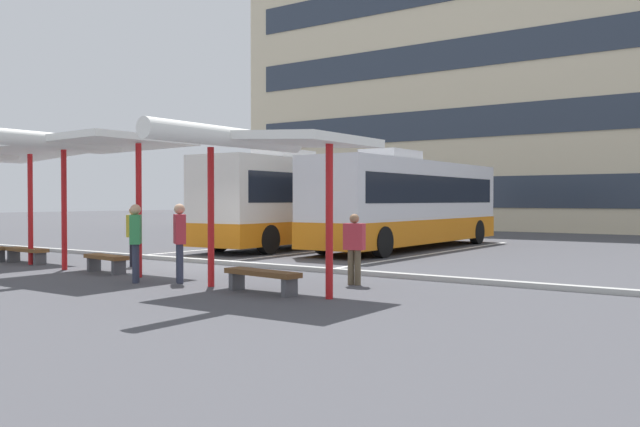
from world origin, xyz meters
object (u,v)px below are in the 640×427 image
at_px(waiting_shelter_2, 258,143).
at_px(waiting_passenger_1, 354,245).
at_px(waiting_shelter_1, 90,146).
at_px(bench_3, 262,276).
at_px(waiting_passenger_2, 180,237).
at_px(bench_2, 106,260).
at_px(waiting_passenger_0, 133,232).
at_px(coach_bus_0, 304,203).
at_px(waiting_passenger_3, 136,237).
at_px(coach_bus_1, 409,205).
at_px(bench_1, 26,252).

relative_size(waiting_shelter_2, waiting_passenger_1, 2.78).
xyz_separation_m(waiting_shelter_1, bench_3, (5.57, -0.08, -2.83)).
bearing_deg(waiting_passenger_1, waiting_passenger_2, -150.34).
height_order(bench_2, waiting_passenger_0, waiting_passenger_0).
relative_size(coach_bus_0, waiting_passenger_1, 7.15).
distance_m(waiting_passenger_1, waiting_passenger_3, 4.85).
xyz_separation_m(waiting_shelter_1, waiting_shelter_2, (5.57, -0.20, -0.23)).
height_order(waiting_shelter_2, bench_3, waiting_shelter_2).
relative_size(coach_bus_1, waiting_passenger_0, 6.84).
bearing_deg(waiting_shelter_1, waiting_passenger_2, 1.98).
bearing_deg(bench_3, waiting_passenger_2, 175.80).
relative_size(waiting_shelter_2, waiting_passenger_3, 2.45).
height_order(coach_bus_1, waiting_passenger_1, coach_bus_1).
bearing_deg(waiting_passenger_1, waiting_shelter_1, -162.51).
bearing_deg(bench_1, waiting_passenger_0, 20.64).
bearing_deg(waiting_passenger_0, waiting_passenger_3, -38.41).
xyz_separation_m(coach_bus_0, bench_3, (7.06, -11.01, -1.38)).
relative_size(waiting_shelter_1, bench_2, 3.18).
relative_size(coach_bus_1, waiting_passenger_3, 6.48).
xyz_separation_m(waiting_shelter_1, waiting_passenger_0, (-0.71, 1.90, -2.22)).
height_order(bench_2, waiting_passenger_1, waiting_passenger_1).
bearing_deg(bench_1, coach_bus_0, 76.57).
height_order(coach_bus_1, waiting_passenger_3, coach_bus_1).
distance_m(bench_2, bench_3, 5.60).
relative_size(waiting_shelter_1, waiting_passenger_3, 2.85).
height_order(waiting_passenger_0, waiting_passenger_3, waiting_passenger_3).
xyz_separation_m(coach_bus_1, waiting_shelter_1, (-2.44, -12.22, 1.51)).
height_order(bench_1, bench_3, same).
height_order(bench_2, waiting_passenger_3, waiting_passenger_3).
height_order(bench_3, waiting_passenger_1, waiting_passenger_1).
xyz_separation_m(bench_2, waiting_passenger_1, (6.40, 1.56, 0.54)).
distance_m(waiting_passenger_0, waiting_passenger_2, 4.16).
xyz_separation_m(coach_bus_0, waiting_shelter_1, (1.49, -10.93, 1.45)).
distance_m(coach_bus_1, waiting_passenger_0, 10.82).
bearing_deg(bench_3, waiting_shelter_2, -90.00).
height_order(coach_bus_1, waiting_shelter_1, coach_bus_1).
bearing_deg(waiting_shelter_2, bench_1, 174.66).
bearing_deg(waiting_shelter_1, coach_bus_1, 78.71).
bearing_deg(waiting_passenger_3, bench_2, 158.21).
distance_m(waiting_passenger_1, waiting_passenger_2, 3.87).
bearing_deg(waiting_passenger_3, waiting_passenger_0, 141.59).
bearing_deg(waiting_passenger_1, bench_2, -166.33).
distance_m(coach_bus_1, bench_1, 13.25).
bearing_deg(bench_1, bench_3, -4.61).
distance_m(bench_2, waiting_shelter_2, 6.19).
height_order(coach_bus_1, waiting_shelter_2, coach_bus_1).
xyz_separation_m(waiting_shelter_2, waiting_passenger_1, (0.83, 2.22, -2.07)).
distance_m(bench_1, waiting_passenger_2, 7.04).
relative_size(waiting_shelter_2, bench_3, 2.31).
bearing_deg(coach_bus_1, bench_3, -75.72).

